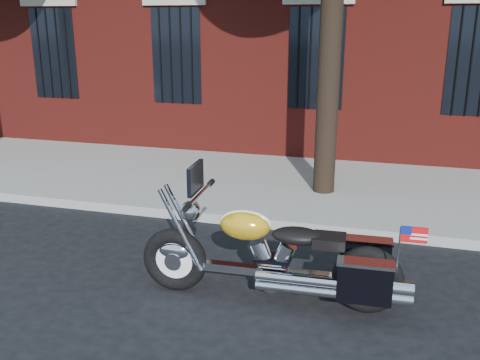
# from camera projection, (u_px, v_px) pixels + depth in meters

# --- Properties ---
(ground) EXTENTS (120.00, 120.00, 0.00)m
(ground) POSITION_uv_depth(u_px,v_px,m) (254.00, 268.00, 6.65)
(ground) COLOR black
(ground) RESTS_ON ground
(curb) EXTENTS (40.00, 0.16, 0.15)m
(curb) POSITION_uv_depth(u_px,v_px,m) (276.00, 223.00, 7.90)
(curb) COLOR gray
(curb) RESTS_ON ground
(sidewalk) EXTENTS (40.00, 3.60, 0.15)m
(sidewalk) POSITION_uv_depth(u_px,v_px,m) (298.00, 186.00, 9.63)
(sidewalk) COLOR gray
(sidewalk) RESTS_ON ground
(motorcycle) EXTENTS (3.00, 0.89, 1.51)m
(motorcycle) POSITION_uv_depth(u_px,v_px,m) (281.00, 260.00, 5.70)
(motorcycle) COLOR black
(motorcycle) RESTS_ON ground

